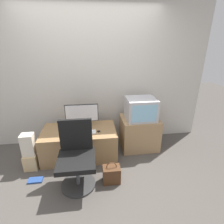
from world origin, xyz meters
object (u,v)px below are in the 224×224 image
(keyboard, at_px, (85,132))
(handbag, at_px, (112,174))
(main_monitor, at_px, (82,115))
(crt_tv, at_px, (141,109))
(mouse, at_px, (99,131))
(book, at_px, (36,180))
(cardboard_box_lower, at_px, (32,161))
(office_chair, at_px, (77,158))

(keyboard, relative_size, handbag, 1.10)
(main_monitor, xyz_separation_m, crt_tv, (1.04, -0.01, 0.07))
(mouse, bearing_deg, keyboard, 178.92)
(main_monitor, height_order, crt_tv, crt_tv)
(crt_tv, relative_size, book, 2.51)
(main_monitor, bearing_deg, handbag, -63.66)
(keyboard, xyz_separation_m, handbag, (0.37, -0.61, -0.38))
(main_monitor, xyz_separation_m, cardboard_box_lower, (-0.82, -0.36, -0.60))
(mouse, bearing_deg, book, -154.72)
(mouse, bearing_deg, handbag, -76.81)
(office_chair, height_order, handbag, office_chair)
(main_monitor, xyz_separation_m, handbag, (0.41, -0.83, -0.60))
(book, bearing_deg, mouse, 25.28)
(office_chair, height_order, book, office_chair)
(crt_tv, relative_size, cardboard_box_lower, 2.04)
(handbag, relative_size, book, 1.64)
(keyboard, xyz_separation_m, mouse, (0.23, -0.00, 0.01))
(main_monitor, xyz_separation_m, book, (-0.70, -0.69, -0.71))
(keyboard, bearing_deg, mouse, -1.08)
(handbag, bearing_deg, main_monitor, 116.34)
(crt_tv, bearing_deg, main_monitor, 179.64)
(mouse, distance_m, crt_tv, 0.85)
(mouse, xyz_separation_m, crt_tv, (0.77, 0.22, 0.28))
(mouse, distance_m, handbag, 0.73)
(mouse, height_order, book, mouse)
(main_monitor, distance_m, office_chair, 0.84)
(office_chair, bearing_deg, cardboard_box_lower, 151.10)
(main_monitor, distance_m, book, 1.21)
(keyboard, height_order, book, keyboard)
(main_monitor, bearing_deg, office_chair, -94.67)
(mouse, relative_size, handbag, 0.18)
(mouse, xyz_separation_m, handbag, (0.14, -0.60, -0.39))
(keyboard, relative_size, book, 1.80)
(office_chair, bearing_deg, handbag, -5.77)
(main_monitor, xyz_separation_m, office_chair, (-0.06, -0.78, -0.30))
(handbag, distance_m, book, 1.12)
(handbag, bearing_deg, office_chair, 174.23)
(keyboard, distance_m, cardboard_box_lower, 0.95)
(mouse, height_order, cardboard_box_lower, mouse)
(main_monitor, distance_m, keyboard, 0.31)
(crt_tv, height_order, office_chair, crt_tv)
(keyboard, distance_m, office_chair, 0.57)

